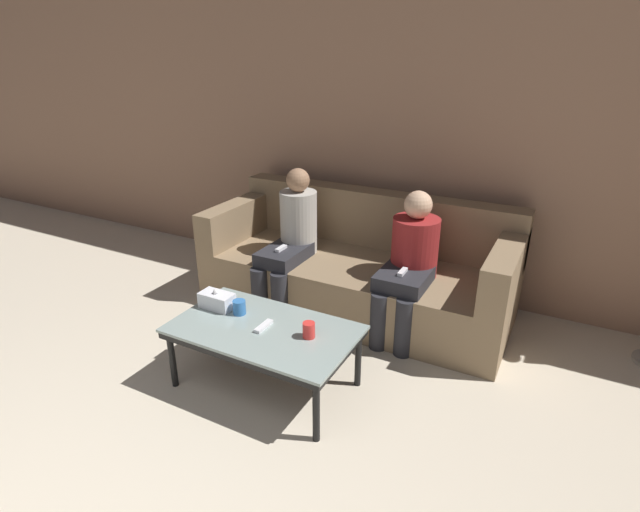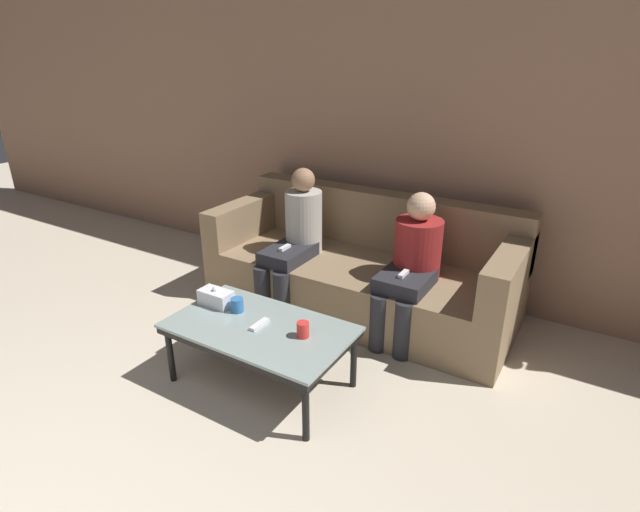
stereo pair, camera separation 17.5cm
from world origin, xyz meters
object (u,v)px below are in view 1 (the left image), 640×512
(coffee_table, at_px, (264,333))
(game_remote, at_px, (264,326))
(cup_near_left, at_px, (309,330))
(seated_person_mid_left, at_px, (409,261))
(seated_person_left_end, at_px, (291,238))
(couch, at_px, (358,269))
(tissue_box, at_px, (217,300))
(cup_near_right, at_px, (239,307))

(coffee_table, xyz_separation_m, game_remote, (0.00, 0.00, 0.05))
(cup_near_left, bearing_deg, coffee_table, -173.16)
(cup_near_left, xyz_separation_m, game_remote, (-0.29, -0.03, -0.04))
(coffee_table, xyz_separation_m, seated_person_mid_left, (0.54, 1.03, 0.19))
(seated_person_mid_left, bearing_deg, coffee_table, -117.97)
(coffee_table, xyz_separation_m, cup_near_left, (0.29, 0.03, 0.09))
(game_remote, bearing_deg, seated_person_left_end, 112.43)
(couch, relative_size, seated_person_left_end, 2.17)
(tissue_box, bearing_deg, seated_person_left_end, 90.92)
(couch, relative_size, coffee_table, 2.16)
(coffee_table, height_order, tissue_box, tissue_box)
(couch, xyz_separation_m, cup_near_right, (-0.29, -1.17, 0.14))
(couch, xyz_separation_m, seated_person_left_end, (-0.48, -0.24, 0.26))
(cup_near_right, xyz_separation_m, game_remote, (0.23, -0.07, -0.04))
(game_remote, bearing_deg, seated_person_mid_left, 62.03)
(seated_person_mid_left, bearing_deg, cup_near_left, -104.52)
(cup_near_right, bearing_deg, game_remote, -16.98)
(tissue_box, bearing_deg, couch, 68.42)
(seated_person_mid_left, bearing_deg, couch, 155.63)
(seated_person_mid_left, bearing_deg, seated_person_left_end, -178.75)
(seated_person_left_end, xyz_separation_m, seated_person_mid_left, (0.96, 0.02, -0.01))
(couch, distance_m, tissue_box, 1.27)
(couch, height_order, tissue_box, couch)
(cup_near_left, xyz_separation_m, cup_near_right, (-0.51, 0.03, -0.00))
(game_remote, xyz_separation_m, seated_person_left_end, (-0.41, 1.01, 0.15))
(cup_near_right, distance_m, tissue_box, 0.17)
(cup_near_right, bearing_deg, cup_near_left, -3.84)
(couch, height_order, cup_near_right, couch)
(couch, relative_size, game_remote, 15.86)
(cup_near_right, bearing_deg, tissue_box, -179.78)
(cup_near_left, bearing_deg, tissue_box, 177.19)
(cup_near_left, bearing_deg, cup_near_right, 176.16)
(tissue_box, relative_size, seated_person_mid_left, 0.21)
(seated_person_mid_left, bearing_deg, game_remote, -117.97)
(cup_near_left, height_order, seated_person_left_end, seated_person_left_end)
(coffee_table, relative_size, seated_person_left_end, 1.00)
(tissue_box, distance_m, game_remote, 0.41)
(coffee_table, relative_size, cup_near_right, 12.14)
(cup_near_left, distance_m, seated_person_mid_left, 1.03)
(cup_near_right, relative_size, game_remote, 0.60)
(coffee_table, bearing_deg, couch, 87.01)
(seated_person_left_end, bearing_deg, game_remote, -67.57)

